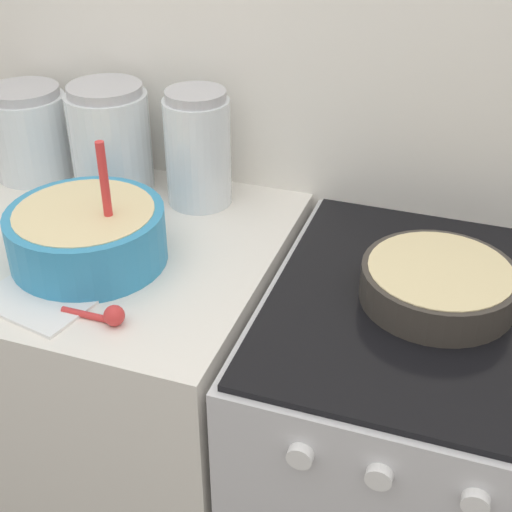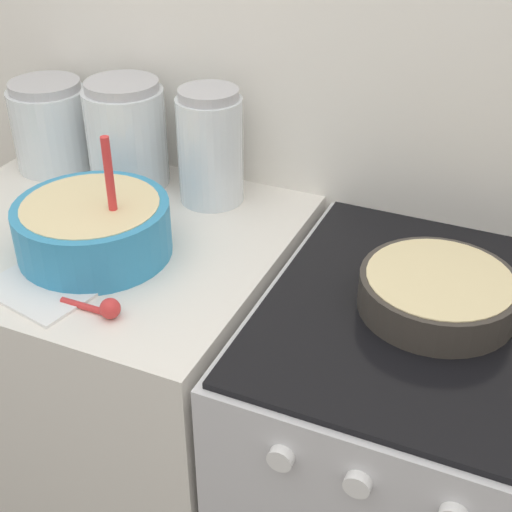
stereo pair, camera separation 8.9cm
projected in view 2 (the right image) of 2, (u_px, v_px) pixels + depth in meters
name	position (u px, v px, depth m)	size (l,w,h in m)	color
wall_back	(337.00, 55.00, 1.44)	(4.53, 0.05, 2.40)	white
countertop_cabinet	(118.00, 391.00, 1.70)	(0.76, 0.66, 0.89)	silver
stove	(425.00, 493.00, 1.45)	(0.67, 0.68, 0.89)	silver
mixing_bowl	(93.00, 226.00, 1.35)	(0.29, 0.29, 0.25)	#338CBF
baking_pan	(438.00, 292.00, 1.21)	(0.27, 0.27, 0.07)	#38332D
storage_jar_left	(52.00, 131.00, 1.67)	(0.18, 0.18, 0.21)	silver
storage_jar_middle	(127.00, 140.00, 1.59)	(0.18, 0.18, 0.24)	silver
storage_jar_right	(211.00, 154.00, 1.52)	(0.14, 0.14, 0.25)	silver
recipe_page	(61.00, 277.00, 1.31)	(0.24, 0.27, 0.01)	white
measuring_spoon	(104.00, 308.00, 1.21)	(0.12, 0.04, 0.04)	red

